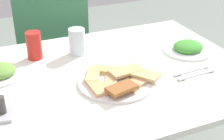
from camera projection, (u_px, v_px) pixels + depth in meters
dining_table at (109, 88)px, 1.39m from camera, size 1.16×0.87×0.70m
dining_chair at (54, 48)px, 2.02m from camera, size 0.49×0.49×0.92m
pide_platter at (116, 80)px, 1.27m from camera, size 0.32×0.29×0.04m
salad_plate_greens at (188, 48)px, 1.53m from camera, size 0.23×0.23×0.05m
soda_can at (34, 45)px, 1.45m from camera, size 0.07×0.07×0.12m
drinking_glass at (77, 42)px, 1.49m from camera, size 0.07×0.07×0.12m
paper_napkin at (194, 73)px, 1.35m from camera, size 0.14×0.14×0.00m
fork at (197, 75)px, 1.33m from camera, size 0.18×0.03×0.00m
spoon at (191, 71)px, 1.36m from camera, size 0.17×0.03×0.00m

